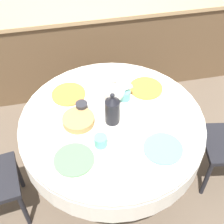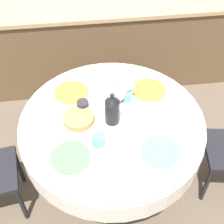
% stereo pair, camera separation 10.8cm
% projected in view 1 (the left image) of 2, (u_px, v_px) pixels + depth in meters
% --- Properties ---
extents(ground_plane, '(12.00, 12.00, 0.00)m').
position_uv_depth(ground_plane, '(112.00, 177.00, 2.76)').
color(ground_plane, brown).
extents(kitchen_counter, '(3.24, 0.64, 0.93)m').
position_uv_depth(kitchen_counter, '(86.00, 44.00, 3.38)').
color(kitchen_counter, brown).
rests_on(kitchen_counter, ground_plane).
extents(dining_table, '(1.33, 1.33, 0.76)m').
position_uv_depth(dining_table, '(112.00, 131.00, 2.31)').
color(dining_table, brown).
rests_on(dining_table, ground_plane).
extents(plate_near_left, '(0.26, 0.26, 0.01)m').
position_uv_depth(plate_near_left, '(74.00, 160.00, 1.97)').
color(plate_near_left, '#5BA85B').
rests_on(plate_near_left, dining_table).
extents(cup_near_left, '(0.09, 0.09, 0.08)m').
position_uv_depth(cup_near_left, '(101.00, 141.00, 2.03)').
color(cup_near_left, '#5BA39E').
rests_on(cup_near_left, dining_table).
extents(plate_near_right, '(0.26, 0.26, 0.01)m').
position_uv_depth(plate_near_right, '(163.00, 149.00, 2.03)').
color(plate_near_right, '#60BCB7').
rests_on(plate_near_right, dining_table).
extents(cup_near_right, '(0.09, 0.09, 0.08)m').
position_uv_depth(cup_near_right, '(144.00, 126.00, 2.12)').
color(cup_near_right, white).
rests_on(cup_near_right, dining_table).
extents(plate_far_left, '(0.26, 0.26, 0.01)m').
position_uv_depth(plate_far_left, '(69.00, 94.00, 2.39)').
color(plate_far_left, orange).
rests_on(plate_far_left, dining_table).
extents(cup_far_left, '(0.09, 0.09, 0.08)m').
position_uv_depth(cup_far_left, '(82.00, 107.00, 2.25)').
color(cup_far_left, '#28282D').
rests_on(cup_far_left, dining_table).
extents(plate_far_right, '(0.26, 0.26, 0.01)m').
position_uv_depth(plate_far_right, '(146.00, 88.00, 2.44)').
color(plate_far_right, orange).
rests_on(plate_far_right, dining_table).
extents(cup_far_right, '(0.09, 0.09, 0.08)m').
position_uv_depth(cup_far_right, '(125.00, 95.00, 2.34)').
color(cup_far_right, '#5BA39E').
rests_on(cup_far_right, dining_table).
extents(coffee_carafe, '(0.10, 0.10, 0.26)m').
position_uv_depth(coffee_carafe, '(113.00, 110.00, 2.13)').
color(coffee_carafe, black).
rests_on(coffee_carafe, dining_table).
extents(teapot, '(0.22, 0.16, 0.21)m').
position_uv_depth(teapot, '(114.00, 91.00, 2.29)').
color(teapot, silver).
rests_on(teapot, dining_table).
extents(bread_basket, '(0.22, 0.22, 0.05)m').
position_uv_depth(bread_basket, '(78.00, 120.00, 2.18)').
color(bread_basket, '#AD844C').
rests_on(bread_basket, dining_table).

